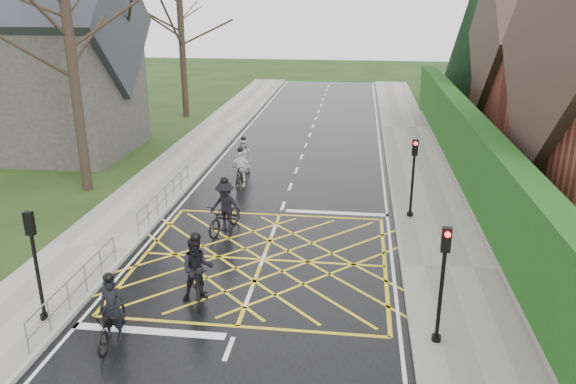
% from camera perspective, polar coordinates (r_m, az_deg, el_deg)
% --- Properties ---
extents(ground, '(120.00, 120.00, 0.00)m').
position_cam_1_polar(ground, '(18.72, -2.58, -6.88)').
color(ground, black).
rests_on(ground, ground).
extents(road, '(9.00, 80.00, 0.01)m').
position_cam_1_polar(road, '(18.72, -2.59, -6.87)').
color(road, black).
rests_on(road, ground).
extents(sidewalk_right, '(3.00, 80.00, 0.15)m').
position_cam_1_polar(sidewalk_right, '(18.71, 16.00, -7.44)').
color(sidewalk_right, gray).
rests_on(sidewalk_right, ground).
extents(sidewalk_left, '(3.00, 80.00, 0.15)m').
position_cam_1_polar(sidewalk_left, '(20.51, -19.43, -5.38)').
color(sidewalk_left, gray).
rests_on(sidewalk_left, ground).
extents(stone_wall, '(0.50, 38.00, 0.70)m').
position_cam_1_polar(stone_wall, '(24.36, 18.19, -0.60)').
color(stone_wall, slate).
rests_on(stone_wall, ground).
extents(hedge, '(0.90, 38.00, 2.80)m').
position_cam_1_polar(hedge, '(23.85, 18.63, 3.36)').
color(hedge, '#103C10').
rests_on(hedge, stone_wall).
extents(house_far, '(9.80, 8.80, 10.30)m').
position_cam_1_polar(house_far, '(36.70, 26.51, 11.32)').
color(house_far, maroon).
rests_on(house_far, ground).
extents(conifer, '(4.60, 4.60, 10.00)m').
position_cam_1_polar(conifer, '(43.36, 18.15, 14.17)').
color(conifer, black).
rests_on(conifer, ground).
extents(church, '(8.80, 7.80, 11.00)m').
position_cam_1_polar(church, '(33.11, -23.21, 12.10)').
color(church, '#2D2B28').
rests_on(church, ground).
extents(tree_near, '(9.24, 9.24, 11.44)m').
position_cam_1_polar(tree_near, '(25.49, -21.74, 17.29)').
color(tree_near, black).
rests_on(tree_near, ground).
extents(tree_far, '(8.40, 8.40, 10.40)m').
position_cam_1_polar(tree_far, '(40.43, -10.92, 17.57)').
color(tree_far, black).
rests_on(tree_far, ground).
extents(railing_south, '(0.05, 5.04, 1.03)m').
position_cam_1_polar(railing_south, '(16.84, -20.71, -8.43)').
color(railing_south, slate).
rests_on(railing_south, ground).
extents(railing_north, '(0.05, 6.04, 1.03)m').
position_cam_1_polar(railing_north, '(23.13, -12.35, 0.04)').
color(railing_north, slate).
rests_on(railing_north, ground).
extents(traffic_light_ne, '(0.24, 0.31, 3.21)m').
position_cam_1_polar(traffic_light_ne, '(21.86, 12.55, 1.30)').
color(traffic_light_ne, black).
rests_on(traffic_light_ne, ground).
extents(traffic_light_se, '(0.24, 0.31, 3.21)m').
position_cam_1_polar(traffic_light_se, '(14.16, 15.32, -9.27)').
color(traffic_light_se, black).
rests_on(traffic_light_se, ground).
extents(traffic_light_sw, '(0.24, 0.31, 3.21)m').
position_cam_1_polar(traffic_light_sw, '(15.92, -24.15, -7.04)').
color(traffic_light_sw, black).
rests_on(traffic_light_sw, ground).
extents(cyclist_rear, '(0.83, 1.97, 1.87)m').
position_cam_1_polar(cyclist_rear, '(15.08, -17.46, -12.23)').
color(cyclist_rear, black).
rests_on(cyclist_rear, ground).
extents(cyclist_back, '(1.22, 2.17, 2.09)m').
position_cam_1_polar(cyclist_back, '(16.24, -9.22, -8.35)').
color(cyclist_back, black).
rests_on(cyclist_back, ground).
extents(cyclist_mid, '(1.40, 2.28, 2.09)m').
position_cam_1_polar(cyclist_mid, '(20.72, -6.40, -2.00)').
color(cyclist_mid, black).
rests_on(cyclist_mid, ground).
extents(cyclist_front, '(0.99, 1.83, 1.83)m').
position_cam_1_polar(cyclist_front, '(25.57, -4.85, 2.04)').
color(cyclist_front, black).
rests_on(cyclist_front, ground).
extents(cyclist_lead, '(0.81, 1.83, 1.76)m').
position_cam_1_polar(cyclist_lead, '(27.73, -4.51, 3.30)').
color(cyclist_lead, gold).
rests_on(cyclist_lead, ground).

